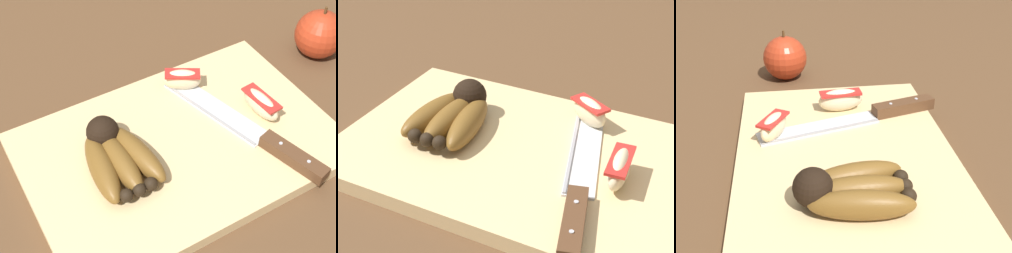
% 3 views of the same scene
% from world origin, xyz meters
% --- Properties ---
extents(ground_plane, '(6.00, 6.00, 0.00)m').
position_xyz_m(ground_plane, '(0.00, 0.00, 0.00)').
color(ground_plane, brown).
extents(cutting_board, '(0.44, 0.29, 0.02)m').
position_xyz_m(cutting_board, '(-0.01, -0.02, 0.01)').
color(cutting_board, '#DBBC84').
rests_on(cutting_board, ground_plane).
extents(banana_bunch, '(0.10, 0.14, 0.05)m').
position_xyz_m(banana_bunch, '(0.09, -0.02, 0.04)').
color(banana_bunch, black).
rests_on(banana_bunch, cutting_board).
extents(chefs_knife, '(0.10, 0.28, 0.02)m').
position_xyz_m(chefs_knife, '(-0.11, 0.04, 0.03)').
color(chefs_knife, silver).
rests_on(chefs_knife, cutting_board).
extents(apple_wedge_near, '(0.03, 0.07, 0.04)m').
position_xyz_m(apple_wedge_near, '(-0.14, -0.01, 0.04)').
color(apple_wedge_near, beige).
rests_on(apple_wedge_near, cutting_board).
extents(apple_wedge_middle, '(0.06, 0.05, 0.04)m').
position_xyz_m(apple_wedge_middle, '(-0.07, -0.11, 0.04)').
color(apple_wedge_middle, beige).
rests_on(apple_wedge_middle, cutting_board).
extents(whole_apple, '(0.08, 0.08, 0.09)m').
position_xyz_m(whole_apple, '(-0.33, -0.09, 0.04)').
color(whole_apple, '#AD3319').
rests_on(whole_apple, ground_plane).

